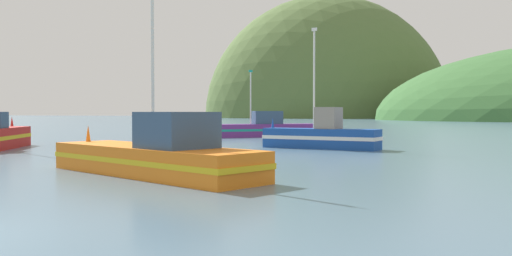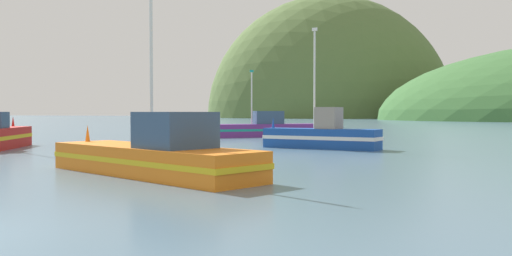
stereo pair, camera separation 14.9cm
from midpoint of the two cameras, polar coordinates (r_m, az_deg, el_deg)
The scene contains 4 objects.
hill_mid_left at distance 228.95m, azimuth 7.15°, elevation 1.11°, with size 102.45×81.96×101.83m, color #516B38.
fishing_boat_orange at distance 19.69m, azimuth -10.80°, elevation -2.87°, with size 9.95×6.57×6.89m.
fishing_boat_blue at distance 33.90m, azimuth 6.81°, elevation -0.80°, with size 7.65×3.27×7.57m.
fishing_boat_purple at distance 49.47m, azimuth 0.40°, elevation -0.07°, with size 9.80×7.96×6.12m.
Camera 1 is at (8.85, -7.16, 2.28)m, focal length 37.79 mm.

